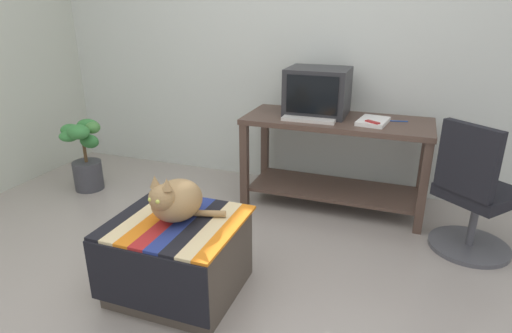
{
  "coord_description": "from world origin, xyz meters",
  "views": [
    {
      "loc": [
        0.94,
        -1.63,
        1.56
      ],
      "look_at": [
        0.02,
        0.85,
        0.55
      ],
      "focal_mm": 30.14,
      "sensor_mm": 36.0,
      "label": 1
    }
  ],
  "objects_px": {
    "tv_monitor": "(318,92)",
    "stapler": "(372,124)",
    "potted_plant": "(85,153)",
    "keyboard": "(309,119)",
    "cat": "(175,200)",
    "book": "(373,121)",
    "office_chair": "(473,198)",
    "ottoman_with_blanket": "(178,256)",
    "desk": "(335,147)"
  },
  "relations": [
    {
      "from": "keyboard",
      "to": "potted_plant",
      "type": "height_order",
      "value": "keyboard"
    },
    {
      "from": "keyboard",
      "to": "stapler",
      "type": "xyz_separation_m",
      "value": [
        0.47,
        -0.01,
        0.01
      ]
    },
    {
      "from": "tv_monitor",
      "to": "keyboard",
      "type": "bearing_deg",
      "value": -92.17
    },
    {
      "from": "tv_monitor",
      "to": "keyboard",
      "type": "distance_m",
      "value": 0.28
    },
    {
      "from": "tv_monitor",
      "to": "stapler",
      "type": "xyz_separation_m",
      "value": [
        0.46,
        -0.23,
        -0.16
      ]
    },
    {
      "from": "potted_plant",
      "to": "stapler",
      "type": "height_order",
      "value": "stapler"
    },
    {
      "from": "keyboard",
      "to": "cat",
      "type": "bearing_deg",
      "value": -108.4
    },
    {
      "from": "desk",
      "to": "book",
      "type": "height_order",
      "value": "book"
    },
    {
      "from": "keyboard",
      "to": "book",
      "type": "xyz_separation_m",
      "value": [
        0.46,
        0.09,
        0.0
      ]
    },
    {
      "from": "ottoman_with_blanket",
      "to": "desk",
      "type": "bearing_deg",
      "value": 67.13
    },
    {
      "from": "ottoman_with_blanket",
      "to": "stapler",
      "type": "distance_m",
      "value": 1.65
    },
    {
      "from": "tv_monitor",
      "to": "ottoman_with_blanket",
      "type": "distance_m",
      "value": 1.72
    },
    {
      "from": "keyboard",
      "to": "stapler",
      "type": "distance_m",
      "value": 0.47
    },
    {
      "from": "cat",
      "to": "desk",
      "type": "bearing_deg",
      "value": 75.3
    },
    {
      "from": "office_chair",
      "to": "stapler",
      "type": "xyz_separation_m",
      "value": [
        -0.69,
        0.26,
        0.36
      ]
    },
    {
      "from": "office_chair",
      "to": "desk",
      "type": "bearing_deg",
      "value": 17.17
    },
    {
      "from": "ottoman_with_blanket",
      "to": "potted_plant",
      "type": "xyz_separation_m",
      "value": [
        -1.49,
        1.0,
        0.11
      ]
    },
    {
      "from": "cat",
      "to": "potted_plant",
      "type": "xyz_separation_m",
      "value": [
        -1.49,
        0.99,
        -0.23
      ]
    },
    {
      "from": "tv_monitor",
      "to": "stapler",
      "type": "bearing_deg",
      "value": -27.06
    },
    {
      "from": "ottoman_with_blanket",
      "to": "office_chair",
      "type": "distance_m",
      "value": 1.89
    },
    {
      "from": "desk",
      "to": "keyboard",
      "type": "bearing_deg",
      "value": -145.23
    },
    {
      "from": "desk",
      "to": "book",
      "type": "bearing_deg",
      "value": -9.21
    },
    {
      "from": "desk",
      "to": "cat",
      "type": "bearing_deg",
      "value": -113.27
    },
    {
      "from": "desk",
      "to": "potted_plant",
      "type": "distance_m",
      "value": 2.15
    },
    {
      "from": "tv_monitor",
      "to": "keyboard",
      "type": "relative_size",
      "value": 1.19
    },
    {
      "from": "keyboard",
      "to": "potted_plant",
      "type": "xyz_separation_m",
      "value": [
        -1.91,
        -0.3,
        -0.4
      ]
    },
    {
      "from": "book",
      "to": "office_chair",
      "type": "bearing_deg",
      "value": -18.85
    },
    {
      "from": "ottoman_with_blanket",
      "to": "stapler",
      "type": "height_order",
      "value": "stapler"
    },
    {
      "from": "tv_monitor",
      "to": "cat",
      "type": "bearing_deg",
      "value": -105.84
    },
    {
      "from": "desk",
      "to": "stapler",
      "type": "xyz_separation_m",
      "value": [
        0.28,
        -0.14,
        0.25
      ]
    },
    {
      "from": "ottoman_with_blanket",
      "to": "potted_plant",
      "type": "bearing_deg",
      "value": 146.11
    },
    {
      "from": "potted_plant",
      "to": "cat",
      "type": "bearing_deg",
      "value": -33.59
    },
    {
      "from": "stapler",
      "to": "desk",
      "type": "bearing_deg",
      "value": 96.6
    },
    {
      "from": "cat",
      "to": "potted_plant",
      "type": "bearing_deg",
      "value": 154.77
    },
    {
      "from": "ottoman_with_blanket",
      "to": "office_chair",
      "type": "bearing_deg",
      "value": 33.31
    },
    {
      "from": "keyboard",
      "to": "book",
      "type": "distance_m",
      "value": 0.47
    },
    {
      "from": "book",
      "to": "ottoman_with_blanket",
      "type": "xyz_separation_m",
      "value": [
        -0.88,
        -1.39,
        -0.52
      ]
    },
    {
      "from": "cat",
      "to": "tv_monitor",
      "type": "bearing_deg",
      "value": 82.73
    },
    {
      "from": "tv_monitor",
      "to": "office_chair",
      "type": "xyz_separation_m",
      "value": [
        1.15,
        -0.49,
        -0.52
      ]
    },
    {
      "from": "tv_monitor",
      "to": "book",
      "type": "bearing_deg",
      "value": -16.53
    },
    {
      "from": "desk",
      "to": "ottoman_with_blanket",
      "type": "xyz_separation_m",
      "value": [
        -0.6,
        -1.43,
        -0.27
      ]
    },
    {
      "from": "potted_plant",
      "to": "book",
      "type": "bearing_deg",
      "value": 9.29
    },
    {
      "from": "potted_plant",
      "to": "stapler",
      "type": "distance_m",
      "value": 2.43
    },
    {
      "from": "desk",
      "to": "tv_monitor",
      "type": "xyz_separation_m",
      "value": [
        -0.18,
        0.09,
        0.41
      ]
    },
    {
      "from": "book",
      "to": "office_chair",
      "type": "height_order",
      "value": "office_chair"
    },
    {
      "from": "potted_plant",
      "to": "stapler",
      "type": "bearing_deg",
      "value": 6.92
    },
    {
      "from": "desk",
      "to": "stapler",
      "type": "bearing_deg",
      "value": -27.45
    },
    {
      "from": "tv_monitor",
      "to": "office_chair",
      "type": "relative_size",
      "value": 0.53
    },
    {
      "from": "keyboard",
      "to": "stapler",
      "type": "bearing_deg",
      "value": -1.68
    },
    {
      "from": "tv_monitor",
      "to": "office_chair",
      "type": "bearing_deg",
      "value": -23.27
    }
  ]
}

